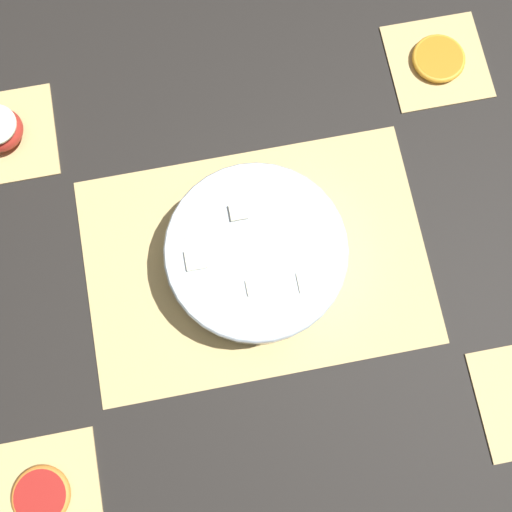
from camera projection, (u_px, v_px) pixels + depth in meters
The scene contains 8 objects.
ground_plane at pixel (256, 261), 0.91m from camera, with size 6.00×6.00×0.00m, color black.
bamboo_mat_center at pixel (256, 261), 0.91m from camera, with size 0.51×0.35×0.01m.
coaster_mat_near_left at pixel (43, 495), 0.83m from camera, with size 0.16×0.16×0.01m.
coaster_mat_far_left at pixel (6, 136), 0.95m from camera, with size 0.16×0.16×0.01m.
coaster_mat_far_right at pixel (437, 61), 0.98m from camera, with size 0.16×0.16×0.01m.
fruit_salad_bowl at pixel (255, 254), 0.86m from camera, with size 0.26×0.26×0.08m.
orange_slice_whole at pixel (439, 59), 0.97m from camera, with size 0.09×0.09×0.01m.
grapefruit_slice at pixel (41, 496), 0.83m from camera, with size 0.08×0.08×0.01m.
Camera 1 is at (-0.04, -0.19, 0.89)m, focal length 42.00 mm.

